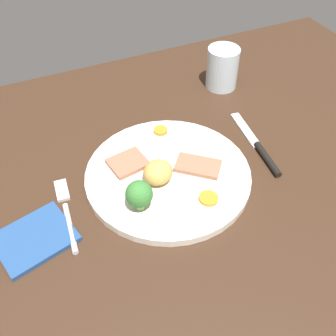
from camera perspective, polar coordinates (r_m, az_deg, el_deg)
dining_table at (r=70.14cm, az=2.21°, el=-2.41°), size 120.00×84.00×3.60cm
dinner_plate at (r=68.25cm, az=0.00°, el=-1.01°), size 28.22×28.22×1.40cm
meat_slice_main at (r=68.28cm, az=4.39°, el=0.17°), size 8.66×8.28×0.80cm
meat_slice_under at (r=69.11cm, az=-5.75°, el=0.73°), size 7.04×6.30×0.80cm
roast_potato_left at (r=65.18cm, az=-1.54°, el=-0.48°), size 6.26×5.99×3.90cm
carrot_coin_front at (r=63.76cm, az=5.83°, el=-4.34°), size 3.12×3.12×0.55cm
carrot_coin_back at (r=75.32cm, az=-1.07°, el=5.36°), size 2.60×2.60×0.67cm
broccoli_floret at (r=60.54cm, az=-4.15°, el=-3.81°), size 4.26×4.26×5.23cm
fork at (r=65.38cm, az=-14.30°, el=-6.06°), size 2.72×15.32×0.90cm
knife at (r=75.51cm, az=12.86°, el=2.86°), size 3.65×18.54×1.20cm
water_glass at (r=88.98cm, az=7.77°, el=14.00°), size 6.81×6.81×8.91cm
folded_napkin at (r=63.51cm, az=-18.52°, el=-9.52°), size 12.95×11.53×0.80cm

